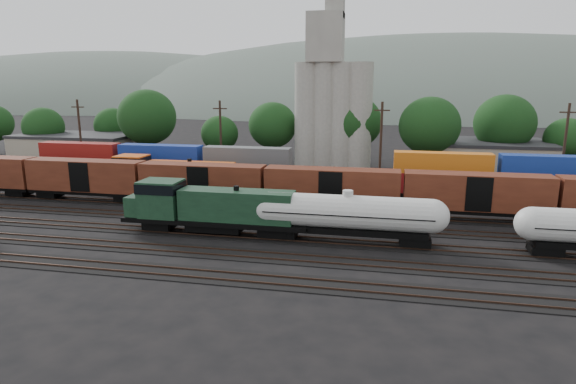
% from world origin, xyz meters
% --- Properties ---
extents(ground, '(600.00, 600.00, 0.00)m').
position_xyz_m(ground, '(0.00, 0.00, 0.00)').
color(ground, black).
extents(tracks, '(180.00, 33.20, 0.20)m').
position_xyz_m(tracks, '(0.00, 0.00, 0.05)').
color(tracks, black).
rests_on(tracks, ground).
extents(green_locomotive, '(18.46, 3.26, 4.89)m').
position_xyz_m(green_locomotive, '(-4.21, -5.00, 2.77)').
color(green_locomotive, black).
rests_on(green_locomotive, ground).
extents(tank_car_a, '(18.00, 3.22, 4.72)m').
position_xyz_m(tank_car_a, '(9.60, -5.00, 2.79)').
color(tank_car_a, silver).
rests_on(tank_car_a, ground).
extents(orange_locomotive, '(19.49, 3.25, 4.87)m').
position_xyz_m(orange_locomotive, '(-15.41, 10.00, 2.76)').
color(orange_locomotive, black).
rests_on(orange_locomotive, ground).
extents(boxcar_string, '(153.60, 2.90, 4.20)m').
position_xyz_m(boxcar_string, '(-0.69, 5.00, 3.12)').
color(boxcar_string, black).
rests_on(boxcar_string, ground).
extents(container_wall, '(182.64, 2.60, 5.80)m').
position_xyz_m(container_wall, '(9.14, 15.00, 2.71)').
color(container_wall, black).
rests_on(container_wall, ground).
extents(grain_silo, '(13.40, 5.00, 29.00)m').
position_xyz_m(grain_silo, '(3.28, 36.00, 11.26)').
color(grain_silo, '#9E9B91').
rests_on(grain_silo, ground).
extents(industrial_sheds, '(119.38, 17.26, 5.10)m').
position_xyz_m(industrial_sheds, '(6.63, 35.25, 2.56)').
color(industrial_sheds, '#9E937F').
rests_on(industrial_sheds, ground).
extents(tree_band, '(162.69, 20.17, 14.16)m').
position_xyz_m(tree_band, '(10.36, 37.17, 7.61)').
color(tree_band, black).
rests_on(tree_band, ground).
extents(utility_poles, '(122.20, 0.36, 12.00)m').
position_xyz_m(utility_poles, '(0.00, 22.00, 6.21)').
color(utility_poles, black).
rests_on(utility_poles, ground).
extents(distant_hills, '(860.00, 286.00, 130.00)m').
position_xyz_m(distant_hills, '(23.92, 260.00, -20.56)').
color(distant_hills, '#59665B').
rests_on(distant_hills, ground).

